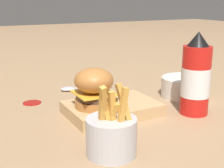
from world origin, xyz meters
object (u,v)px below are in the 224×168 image
Objects in this scene: serving_board at (112,108)px; spoon at (74,89)px; burger at (94,88)px; ketchup_bottle at (196,78)px; side_bowl at (185,87)px; fries_basket at (112,134)px.

spoon is at bearing 91.96° from serving_board.
burger is 0.46× the size of ketchup_bottle.
side_bowl reaches higher than serving_board.
ketchup_bottle is (0.24, -0.09, 0.02)m from burger.
burger reaches higher than side_bowl.
ketchup_bottle is 1.48× the size of fries_basket.
fries_basket reaches higher than burger.
side_bowl is 0.85× the size of spoon.
burger is 0.58× the size of spoon.
fries_basket reaches higher than side_bowl.
ketchup_bottle is at bearing 134.12° from spoon.
spoon is at bearing 77.85° from fries_basket.
serving_board is at bearing 153.35° from ketchup_bottle.
fries_basket is at bearing -105.18° from burger.
side_bowl reaches higher than spoon.
spoon is (0.09, 0.43, -0.03)m from fries_basket.
serving_board is 2.34× the size of burger.
serving_board is at bearing -174.07° from side_bowl.
fries_basket is at bearing -149.38° from side_bowl.
spoon is (-0.01, 0.24, -0.01)m from serving_board.
fries_basket reaches higher than spoon.
fries_basket is 0.84× the size of spoon.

